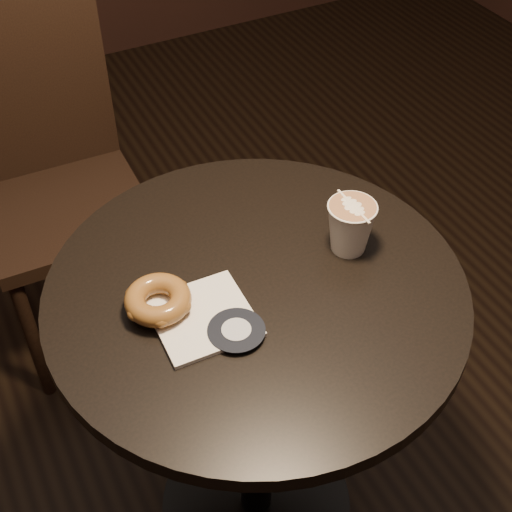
% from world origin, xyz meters
% --- Properties ---
extents(cafe_table, '(0.70, 0.70, 0.75)m').
position_xyz_m(cafe_table, '(0.00, 0.00, 0.55)').
color(cafe_table, black).
rests_on(cafe_table, ground).
extents(chair, '(0.41, 0.41, 1.00)m').
position_xyz_m(chair, '(-0.17, 0.80, 0.56)').
color(chair, black).
rests_on(chair, ground).
extents(pastry_bag, '(0.15, 0.15, 0.01)m').
position_xyz_m(pastry_bag, '(-0.11, -0.03, 0.75)').
color(pastry_bag, white).
rests_on(pastry_bag, cafe_table).
extents(doughnut, '(0.11, 0.11, 0.03)m').
position_xyz_m(doughnut, '(-0.16, 0.02, 0.78)').
color(doughnut, brown).
rests_on(doughnut, pastry_bag).
extents(latte_cup, '(0.08, 0.08, 0.09)m').
position_xyz_m(latte_cup, '(0.18, 0.01, 0.80)').
color(latte_cup, white).
rests_on(latte_cup, cafe_table).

